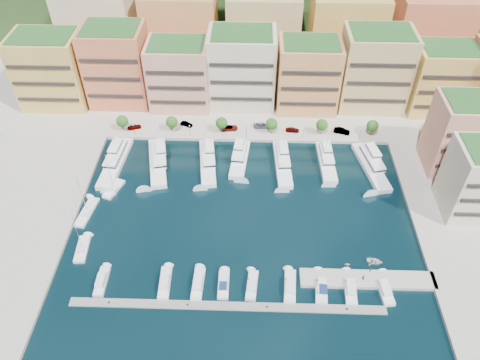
{
  "coord_description": "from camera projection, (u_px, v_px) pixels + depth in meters",
  "views": [
    {
      "loc": [
        1.75,
        -87.63,
        93.55
      ],
      "look_at": [
        -1.21,
        5.71,
        6.0
      ],
      "focal_mm": 35.0,
      "sensor_mm": 36.0,
      "label": 1
    }
  ],
  "objects": [
    {
      "name": "south_pontoon",
      "position": [
        227.0,
        306.0,
        106.11
      ],
      "size": [
        72.0,
        2.2,
        0.35
      ],
      "primitive_type": "cube",
      "color": "gray",
      "rests_on": "ground"
    },
    {
      "name": "person_0",
      "position": [
        363.0,
        278.0,
        109.66
      ],
      "size": [
        0.7,
        0.7,
        1.64
      ],
      "primitive_type": "imported",
      "rotation": [
        0.0,
        0.0,
        2.37
      ],
      "color": "#242D48",
      "rests_on": "finger_pier"
    },
    {
      "name": "cruiser_6",
      "position": [
        290.0,
        287.0,
        109.34
      ],
      "size": [
        3.21,
        9.22,
        2.55
      ],
      "color": "white",
      "rests_on": "ground"
    },
    {
      "name": "sailboat_2",
      "position": [
        114.0,
        189.0,
        133.44
      ],
      "size": [
        5.27,
        8.47,
        13.2
      ],
      "color": "white",
      "rests_on": "ground"
    },
    {
      "name": "lamppost_0",
      "position": [
        134.0,
        128.0,
        148.88
      ],
      "size": [
        0.3,
        0.3,
        4.2
      ],
      "color": "black",
      "rests_on": "north_quay"
    },
    {
      "name": "apartment_0",
      "position": [
        51.0,
        70.0,
        156.79
      ],
      "size": [
        22.0,
        16.5,
        24.8
      ],
      "color": "#DEB051",
      "rests_on": "north_quay"
    },
    {
      "name": "finger_pier",
      "position": [
        367.0,
        281.0,
        111.18
      ],
      "size": [
        32.0,
        5.0,
        2.0
      ],
      "primitive_type": "cube",
      "color": "#9E998E",
      "rests_on": "ground"
    },
    {
      "name": "hillside",
      "position": [
        250.0,
        30.0,
        208.12
      ],
      "size": [
        240.0,
        40.0,
        58.0
      ],
      "primitive_type": "cube",
      "color": "#253C18",
      "rests_on": "ground"
    },
    {
      "name": "cruiser_3",
      "position": [
        198.0,
        284.0,
        109.84
      ],
      "size": [
        2.8,
        9.04,
        2.55
      ],
      "color": "white",
      "rests_on": "ground"
    },
    {
      "name": "lamppost_3",
      "position": [
        303.0,
        131.0,
        147.64
      ],
      "size": [
        0.3,
        0.3,
        4.2
      ],
      "color": "black",
      "rests_on": "north_quay"
    },
    {
      "name": "ground",
      "position": [
        244.0,
        210.0,
        127.92
      ],
      "size": [
        400.0,
        400.0,
        0.0
      ],
      "primitive_type": "plane",
      "color": "black",
      "rests_on": "ground"
    },
    {
      "name": "apartment_4",
      "position": [
        308.0,
        75.0,
        155.14
      ],
      "size": [
        20.0,
        15.5,
        23.8
      ],
      "color": "#E08B54",
      "rests_on": "north_quay"
    },
    {
      "name": "car_4",
      "position": [
        292.0,
        130.0,
        151.67
      ],
      "size": [
        4.51,
        2.06,
        1.5
      ],
      "primitive_type": "imported",
      "rotation": [
        0.0,
        0.0,
        1.5
      ],
      "color": "gray",
      "rests_on": "north_quay"
    },
    {
      "name": "cruiser_4",
      "position": [
        224.0,
        285.0,
        109.68
      ],
      "size": [
        2.58,
        7.83,
        2.66
      ],
      "color": "white",
      "rests_on": "ground"
    },
    {
      "name": "tree_5",
      "position": [
        372.0,
        126.0,
        148.18
      ],
      "size": [
        3.8,
        3.8,
        5.65
      ],
      "color": "#473323",
      "rests_on": "north_quay"
    },
    {
      "name": "yacht_1",
      "position": [
        158.0,
        160.0,
        141.57
      ],
      "size": [
        8.93,
        22.39,
        7.3
      ],
      "color": "white",
      "rests_on": "ground"
    },
    {
      "name": "yacht_6",
      "position": [
        371.0,
        164.0,
        140.15
      ],
      "size": [
        8.78,
        22.07,
        7.3
      ],
      "color": "white",
      "rests_on": "ground"
    },
    {
      "name": "sailboat_1",
      "position": [
        87.0,
        213.0,
        126.87
      ],
      "size": [
        4.34,
        11.07,
        13.2
      ],
      "color": "white",
      "rests_on": "ground"
    },
    {
      "name": "tree_4",
      "position": [
        322.0,
        125.0,
        148.55
      ],
      "size": [
        3.8,
        3.8,
        5.65
      ],
      "color": "#473323",
      "rests_on": "north_quay"
    },
    {
      "name": "backblock_4",
      "position": [
        428.0,
        35.0,
        169.43
      ],
      "size": [
        26.0,
        18.0,
        30.0
      ],
      "primitive_type": "cube",
      "color": "#CD5C44",
      "rests_on": "north_quay"
    },
    {
      "name": "yacht_0",
      "position": [
        116.0,
        160.0,
        141.51
      ],
      "size": [
        6.51,
        23.17,
        7.3
      ],
      "color": "white",
      "rests_on": "ground"
    },
    {
      "name": "apartment_5",
      "position": [
        374.0,
        69.0,
        155.07
      ],
      "size": [
        22.0,
        16.5,
        26.8
      ],
      "color": "tan",
      "rests_on": "north_quay"
    },
    {
      "name": "lamppost_1",
      "position": [
        190.0,
        129.0,
        148.47
      ],
      "size": [
        0.3,
        0.3,
        4.2
      ],
      "color": "black",
      "rests_on": "north_quay"
    },
    {
      "name": "tender_1",
      "position": [
        347.0,
        264.0,
        114.21
      ],
      "size": [
        1.45,
        1.27,
        0.74
      ],
      "primitive_type": "imported",
      "rotation": [
        0.0,
        0.0,
        1.52
      ],
      "color": "beige",
      "rests_on": "ground"
    },
    {
      "name": "cruiser_9",
      "position": [
        384.0,
        289.0,
        108.84
      ],
      "size": [
        3.53,
        9.1,
        2.55
      ],
      "color": "white",
      "rests_on": "ground"
    },
    {
      "name": "tree_0",
      "position": [
        122.0,
        121.0,
        150.02
      ],
      "size": [
        3.8,
        3.8,
        5.65
      ],
      "color": "#473323",
      "rests_on": "north_quay"
    },
    {
      "name": "car_2",
      "position": [
        229.0,
        128.0,
        152.41
      ],
      "size": [
        5.68,
        3.04,
        1.52
      ],
      "primitive_type": "imported",
      "rotation": [
        0.0,
        0.0,
        1.67
      ],
      "color": "gray",
      "rests_on": "north_quay"
    },
    {
      "name": "cruiser_2",
      "position": [
        165.0,
        283.0,
        110.02
      ],
      "size": [
        2.9,
        9.16,
        2.55
      ],
      "color": "white",
      "rests_on": "ground"
    },
    {
      "name": "north_quay",
      "position": [
        248.0,
        88.0,
        173.13
      ],
      "size": [
        220.0,
        64.0,
        2.0
      ],
      "primitive_type": "cube",
      "color": "#9E998E",
      "rests_on": "ground"
    },
    {
      "name": "backblock_3",
      "position": [
        345.0,
        34.0,
        170.12
      ],
      "size": [
        26.0,
        18.0,
        30.0
      ],
      "primitive_type": "cube",
      "color": "#DEB051",
      "rests_on": "north_quay"
    },
    {
      "name": "sailboat_0",
      "position": [
        82.0,
        249.0,
        117.64
      ],
      "size": [
        3.4,
        8.49,
        13.2
      ],
      "color": "white",
      "rests_on": "ground"
    },
    {
      "name": "apartment_east_a",
      "position": [
        464.0,
        134.0,
        132.64
      ],
      "size": [
        18.0,
        14.5,
        22.8
      ],
      "color": "#DF8D7C",
      "rests_on": "east_quay"
    },
    {
      "name": "car_0",
      "position": [
        134.0,
        127.0,
        152.83
      ],
      "size": [
        4.64,
        3.18,
        1.47
      ],
      "primitive_type": "imported",
      "rotation": [
        0.0,
        0.0,
        1.94
      ],
      "color": "gray",
      "rests_on": "north_quay"
    },
    {
      "name": "lamppost_2",
      "position": [
        246.0,
        130.0,
        148.05
      ],
      "size": [
        0.3,
        0.3,
        4.2
      ],
      "color": "black",
      "rests_on": "north_quay"
    },
    {
      "name": "apartment_1",
      "position": [
        117.0,
        65.0,
        157.05
      ],
      "size": [
        20.0,
        16.5,
        26.8
      ],
      "color": "#CD5C44",
      "rests_on": "north_quay"
    },
    {
      "name": "person_1",
      "position": [
        370.0,
        269.0,
        111.42
      ],
      "size": [
        0.77,
        0.61,
        1.54
      ],
      "primitive_type": "imported",
      "rotation": [
        0.0,
        0.0,
        3.11
      ],
      "color": "#442E28",
      "rests_on": "finger_pier"
    },
    {
      "name": "cruiser_8",
      "position": [
        350.0,
        288.0,
        109.02
      ],
      "size": [
        3.01,
        9.19,
        2.55
      ],
      "color": "white",
      "rests_on": "ground"
    },
    {
      "name": "tree_2",
      "position": [
        222.0,
        123.0,
        149.29
      ],
      "size": [
        3.8,
        3.8,
        5.65
      ],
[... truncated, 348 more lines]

